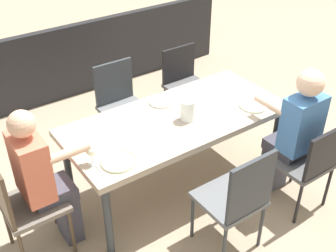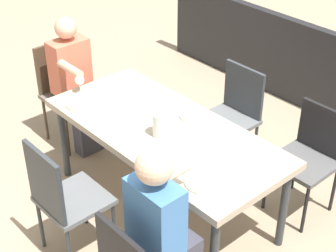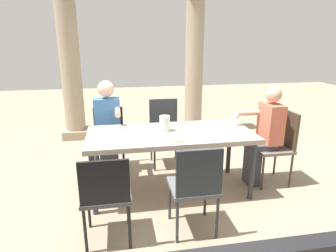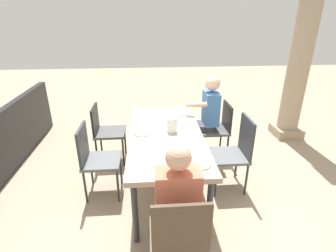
# 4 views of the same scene
# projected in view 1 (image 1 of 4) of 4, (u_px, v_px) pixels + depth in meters

# --- Properties ---
(ground_plane) EXTENTS (16.00, 16.00, 0.00)m
(ground_plane) POSITION_uv_depth(u_px,v_px,m) (176.00, 185.00, 4.07)
(ground_plane) COLOR gray
(dining_table) EXTENTS (1.93, 0.88, 0.76)m
(dining_table) POSITION_uv_depth(u_px,v_px,m) (177.00, 124.00, 3.69)
(dining_table) COLOR tan
(dining_table) RESTS_ON ground
(chair_west_north) EXTENTS (0.44, 0.44, 0.86)m
(chair_west_north) POSITION_uv_depth(u_px,v_px,m) (309.00, 161.00, 3.56)
(chair_west_north) COLOR #4F4F50
(chair_west_north) RESTS_ON ground
(chair_west_south) EXTENTS (0.44, 0.44, 0.87)m
(chair_west_south) POSITION_uv_depth(u_px,v_px,m) (185.00, 81.00, 4.72)
(chair_west_south) COLOR #4F4F50
(chair_west_south) RESTS_ON ground
(chair_mid_north) EXTENTS (0.44, 0.44, 0.96)m
(chair_mid_north) POSITION_uv_depth(u_px,v_px,m) (237.00, 197.00, 3.15)
(chair_mid_north) COLOR #5B5E61
(chair_mid_north) RESTS_ON ground
(chair_mid_south) EXTENTS (0.44, 0.44, 0.91)m
(chair_mid_south) POSITION_uv_depth(u_px,v_px,m) (121.00, 101.00, 4.33)
(chair_mid_south) COLOR #5B5E61
(chair_mid_south) RESTS_ON ground
(chair_head_east) EXTENTS (0.44, 0.44, 0.95)m
(chair_head_east) POSITION_uv_depth(u_px,v_px,m) (21.00, 201.00, 3.10)
(chair_head_east) COLOR #6A6158
(chair_head_east) RESTS_ON ground
(diner_woman_green) EXTENTS (0.49, 0.35, 1.26)m
(diner_woman_green) POSITION_uv_depth(u_px,v_px,m) (43.00, 178.00, 3.12)
(diner_woman_green) COLOR #3F3F4C
(diner_woman_green) RESTS_ON ground
(diner_man_white) EXTENTS (0.35, 0.50, 1.29)m
(diner_man_white) POSITION_uv_depth(u_px,v_px,m) (294.00, 131.00, 3.59)
(diner_man_white) COLOR #3F3F4C
(diner_man_white) RESTS_ON ground
(patio_railing) EXTENTS (4.33, 0.10, 0.90)m
(patio_railing) POSITION_uv_depth(u_px,v_px,m) (73.00, 61.00, 5.31)
(patio_railing) COLOR black
(patio_railing) RESTS_ON ground
(plate_0) EXTENTS (0.25, 0.25, 0.02)m
(plate_0) POSITION_uv_depth(u_px,v_px,m) (253.00, 106.00, 3.79)
(plate_0) COLOR white
(plate_0) RESTS_ON dining_table
(fork_0) EXTENTS (0.02, 0.17, 0.01)m
(fork_0) POSITION_uv_depth(u_px,v_px,m) (265.00, 101.00, 3.87)
(fork_0) COLOR silver
(fork_0) RESTS_ON dining_table
(spoon_0) EXTENTS (0.03, 0.17, 0.01)m
(spoon_0) POSITION_uv_depth(u_px,v_px,m) (241.00, 111.00, 3.72)
(spoon_0) COLOR silver
(spoon_0) RESTS_ON dining_table
(plate_1) EXTENTS (0.21, 0.21, 0.02)m
(plate_1) POSITION_uv_depth(u_px,v_px,m) (161.00, 102.00, 3.85)
(plate_1) COLOR white
(plate_1) RESTS_ON dining_table
(fork_1) EXTENTS (0.03, 0.17, 0.01)m
(fork_1) POSITION_uv_depth(u_px,v_px,m) (174.00, 98.00, 3.92)
(fork_1) COLOR silver
(fork_1) RESTS_ON dining_table
(spoon_1) EXTENTS (0.02, 0.17, 0.01)m
(spoon_1) POSITION_uv_depth(u_px,v_px,m) (147.00, 108.00, 3.78)
(spoon_1) COLOR silver
(spoon_1) RESTS_ON dining_table
(plate_2) EXTENTS (0.26, 0.26, 0.02)m
(plate_2) POSITION_uv_depth(u_px,v_px,m) (118.00, 162.00, 3.13)
(plate_2) COLOR silver
(plate_2) RESTS_ON dining_table
(wine_glass_2) EXTENTS (0.08, 0.08, 0.16)m
(wine_glass_2) POSITION_uv_depth(u_px,v_px,m) (91.00, 151.00, 3.07)
(wine_glass_2) COLOR white
(wine_glass_2) RESTS_ON dining_table
(fork_2) EXTENTS (0.02, 0.17, 0.01)m
(fork_2) POSITION_uv_depth(u_px,v_px,m) (136.00, 155.00, 3.21)
(fork_2) COLOR silver
(fork_2) RESTS_ON dining_table
(spoon_2) EXTENTS (0.03, 0.17, 0.01)m
(spoon_2) POSITION_uv_depth(u_px,v_px,m) (100.00, 170.00, 3.06)
(spoon_2) COLOR silver
(spoon_2) RESTS_ON dining_table
(water_pitcher) EXTENTS (0.13, 0.13, 0.18)m
(water_pitcher) POSITION_uv_depth(u_px,v_px,m) (188.00, 111.00, 3.58)
(water_pitcher) COLOR white
(water_pitcher) RESTS_ON dining_table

